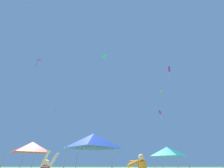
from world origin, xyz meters
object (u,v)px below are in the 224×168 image
(kite_purple_diamond, at_px, (56,109))
(kite_cyan_delta, at_px, (105,57))
(kite_yellow_box, at_px, (161,91))
(kite_magenta_diamond, at_px, (39,60))
(canopy_tent_red, at_px, (31,147))
(kite_purple_box, at_px, (169,69))
(canopy_tent_blue, at_px, (93,141))
(kite_magenta_box, at_px, (160,113))
(canopy_tent_teal, at_px, (168,151))

(kite_purple_diamond, xyz_separation_m, kite_cyan_delta, (13.97, -8.68, 11.56))
(kite_cyan_delta, bearing_deg, kite_yellow_box, -15.63)
(kite_magenta_diamond, bearing_deg, canopy_tent_red, -27.86)
(kite_purple_box, bearing_deg, kite_magenta_diamond, -173.16)
(kite_purple_box, xyz_separation_m, kite_purple_diamond, (-28.39, 12.05, -4.44))
(canopy_tent_blue, distance_m, kite_magenta_box, 27.23)
(kite_cyan_delta, bearing_deg, canopy_tent_teal, -49.92)
(canopy_tent_blue, distance_m, kite_cyan_delta, 27.22)
(kite_purple_box, bearing_deg, kite_magenta_box, 89.47)
(canopy_tent_blue, bearing_deg, canopy_tent_red, 146.61)
(canopy_tent_teal, xyz_separation_m, kite_magenta_diamond, (-20.54, 2.97, 16.17))
(kite_purple_diamond, bearing_deg, kite_yellow_box, -24.96)
(kite_magenta_diamond, bearing_deg, kite_cyan_delta, 27.85)
(kite_purple_diamond, height_order, kite_cyan_delta, kite_cyan_delta)
(kite_magenta_box, relative_size, kite_cyan_delta, 1.08)
(kite_magenta_diamond, distance_m, kite_purple_diamond, 15.95)
(canopy_tent_teal, distance_m, canopy_tent_blue, 8.90)
(kite_purple_box, xyz_separation_m, kite_magenta_diamond, (-26.91, -3.23, -0.10))
(canopy_tent_teal, relative_size, canopy_tent_red, 0.86)
(kite_yellow_box, height_order, kite_magenta_diamond, kite_magenta_diamond)
(kite_purple_diamond, bearing_deg, kite_cyan_delta, -31.86)
(canopy_tent_red, bearing_deg, kite_cyan_delta, 54.65)
(canopy_tent_red, bearing_deg, kite_magenta_diamond, 152.14)
(kite_cyan_delta, bearing_deg, canopy_tent_blue, -87.38)
(canopy_tent_teal, bearing_deg, kite_purple_box, 44.20)
(kite_purple_box, distance_m, kite_magenta_box, 11.94)
(canopy_tent_red, height_order, kite_cyan_delta, kite_cyan_delta)
(canopy_tent_teal, bearing_deg, canopy_tent_red, -179.88)
(canopy_tent_blue, relative_size, kite_magenta_diamond, 1.82)
(kite_cyan_delta, bearing_deg, kite_magenta_diamond, -152.15)
(kite_magenta_box, distance_m, kite_purple_diamond, 28.60)
(kite_purple_diamond, bearing_deg, kite_magenta_box, -3.72)
(kite_yellow_box, relative_size, kite_cyan_delta, 0.32)
(kite_yellow_box, distance_m, kite_purple_diamond, 28.37)
(canopy_tent_blue, xyz_separation_m, kite_cyan_delta, (-0.66, 14.53, 23.01))
(canopy_tent_red, relative_size, kite_magenta_box, 1.42)
(kite_cyan_delta, bearing_deg, canopy_tent_red, -125.35)
(kite_yellow_box, height_order, kite_purple_diamond, kite_purple_diamond)
(kite_magenta_box, relative_size, kite_magenta_diamond, 1.30)
(kite_magenta_box, height_order, kite_yellow_box, kite_yellow_box)
(kite_magenta_diamond, bearing_deg, canopy_tent_teal, -8.23)
(canopy_tent_teal, bearing_deg, kite_yellow_box, 59.54)
(kite_purple_diamond, relative_size, kite_cyan_delta, 0.51)
(canopy_tent_teal, distance_m, kite_yellow_box, 13.11)
(canopy_tent_teal, relative_size, kite_cyan_delta, 1.32)
(kite_purple_box, relative_size, kite_purple_diamond, 2.44)
(canopy_tent_teal, bearing_deg, kite_magenta_diamond, 171.77)
(canopy_tent_red, distance_m, kite_yellow_box, 22.23)
(canopy_tent_blue, relative_size, kite_yellow_box, 4.75)
(canopy_tent_teal, height_order, kite_magenta_box, kite_magenta_box)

